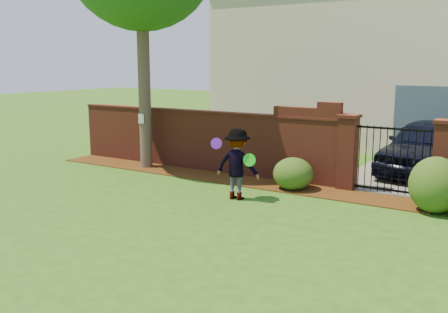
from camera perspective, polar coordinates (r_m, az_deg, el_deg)
The scene contains 15 objects.
ground at distance 10.57m, azimuth -5.93°, elevation -6.61°, with size 80.00×80.00×0.01m, color #2C5A16.
mulch_bed at distance 13.73m, azimuth -0.54°, elevation -2.43°, with size 11.10×1.08×0.03m, color #39200A.
brick_wall at distance 14.68m, azimuth -2.66°, elevation 2.04°, with size 8.70×0.31×2.16m.
pillar_left at distance 12.73m, azimuth 13.93°, elevation 0.54°, with size 0.50×0.50×1.88m.
pillar_right at distance 12.25m, azimuth 23.74°, elevation -0.44°, with size 0.50×0.50×1.88m.
iron_gate at distance 12.46m, azimuth 18.72°, elevation -0.40°, with size 1.78×0.03×1.60m.
driveway at distance 16.48m, azimuth 21.77°, elevation -1.02°, with size 3.20×8.00×0.01m, color slate.
house at distance 20.62m, azimuth 17.50°, elevation 10.27°, with size 12.40×6.40×6.30m.
car at distance 15.15m, azimuth 21.79°, elevation 0.97°, with size 1.83×4.55×1.55m, color black.
paper_notice at distance 14.95m, azimuth -9.45°, elevation 4.28°, with size 0.20×0.01×0.28m, color white.
shrub_left at distance 12.51m, azimuth 7.89°, elevation -1.97°, with size 1.00×1.00×0.82m, color #204815.
shrub_middle at distance 11.38m, azimuth 22.98°, elevation -3.01°, with size 1.09×1.09×1.20m, color #204815.
man at distance 11.47m, azimuth 1.43°, elevation -0.92°, with size 1.06×0.61×1.64m, color gray.
frisbee_purple at distance 11.32m, azimuth -0.88°, elevation 1.50°, with size 0.26×0.26×0.02m, color #6B1FC4.
frisbee_green at distance 11.19m, azimuth 2.91°, elevation -0.40°, with size 0.29×0.29×0.03m, color #1AC61B.
Camera 1 is at (6.22, -7.95, 3.12)m, focal length 40.07 mm.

